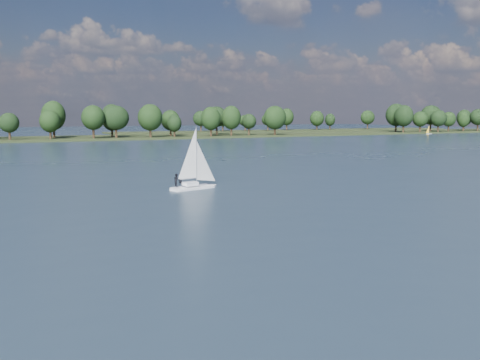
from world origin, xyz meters
name	(u,v)px	position (x,y,z in m)	size (l,w,h in m)	color
ground	(49,164)	(0.00, 100.00, 0.00)	(700.00, 700.00, 0.00)	#233342
far_shore	(8,140)	(0.00, 212.00, 0.00)	(660.00, 40.00, 1.50)	black
far_shore_back	(293,131)	(160.00, 260.00, 0.00)	(220.00, 30.00, 1.40)	black
sailboat	(192,171)	(11.78, 54.30, 2.40)	(6.78, 3.51, 8.60)	white
dinghy_orange	(429,132)	(196.28, 188.50, 1.06)	(2.92, 2.53, 4.48)	silver
treeline	(2,120)	(-1.98, 207.98, 7.98)	(562.16, 74.34, 16.93)	black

